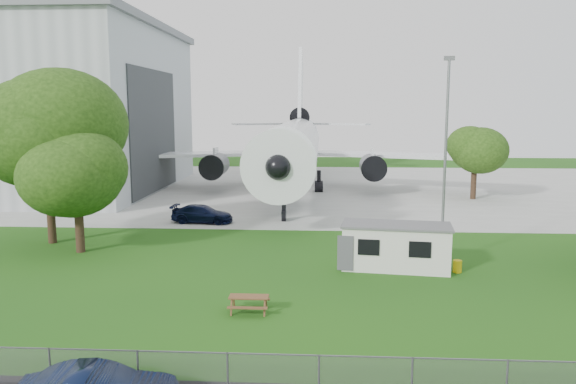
{
  "coord_description": "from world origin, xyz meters",
  "views": [
    {
      "loc": [
        1.0,
        -26.7,
        9.22
      ],
      "look_at": [
        -1.04,
        8.0,
        4.0
      ],
      "focal_mm": 35.0,
      "sensor_mm": 36.0,
      "label": 1
    }
  ],
  "objects": [
    {
      "name": "ground",
      "position": [
        0.0,
        0.0,
        0.0
      ],
      "size": [
        160.0,
        160.0,
        0.0
      ],
      "primitive_type": "plane",
      "color": "#275F14"
    },
    {
      "name": "concrete_apron",
      "position": [
        0.0,
        38.0,
        0.01
      ],
      "size": [
        120.0,
        46.0,
        0.03
      ],
      "primitive_type": "cube",
      "color": "#B7B7B2",
      "rests_on": "ground"
    },
    {
      "name": "airliner",
      "position": [
        -2.0,
        35.86,
        5.27
      ],
      "size": [
        46.36,
        47.73,
        17.69
      ],
      "color": "white",
      "rests_on": "ground"
    },
    {
      "name": "site_cabin",
      "position": [
        5.38,
        5.14,
        1.31
      ],
      "size": [
        6.9,
        3.48,
        2.62
      ],
      "color": "silver",
      "rests_on": "ground"
    },
    {
      "name": "picnic_west",
      "position": [
        -2.21,
        -2.37,
        0.0
      ],
      "size": [
        1.8,
        1.5,
        0.76
      ],
      "primitive_type": null,
      "rotation": [
        0.0,
        0.0,
        0.0
      ],
      "color": "brown",
      "rests_on": "ground"
    },
    {
      "name": "lamp_mast",
      "position": [
        8.2,
        6.2,
        6.0
      ],
      "size": [
        0.16,
        0.16,
        12.0
      ],
      "primitive_type": "cylinder",
      "color": "slate",
      "rests_on": "ground"
    },
    {
      "name": "tree_west_big",
      "position": [
        -17.46,
        10.05,
        7.53
      ],
      "size": [
        9.17,
        9.17,
        12.13
      ],
      "color": "#382619",
      "rests_on": "ground"
    },
    {
      "name": "tree_west_small",
      "position": [
        -14.46,
        7.73,
        5.31
      ],
      "size": [
        7.58,
        7.58,
        9.1
      ],
      "color": "#382619",
      "rests_on": "ground"
    },
    {
      "name": "tree_far_apron",
      "position": [
        16.51,
        30.74,
        5.15
      ],
      "size": [
        5.61,
        5.61,
        7.98
      ],
      "color": "#382619",
      "rests_on": "ground"
    },
    {
      "name": "car_apron_van",
      "position": [
        -8.55,
        17.38,
        0.72
      ],
      "size": [
        5.09,
        2.41,
        1.44
      ],
      "primitive_type": "imported",
      "rotation": [
        0.0,
        0.0,
        1.49
      ],
      "color": "black",
      "rests_on": "ground"
    }
  ]
}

